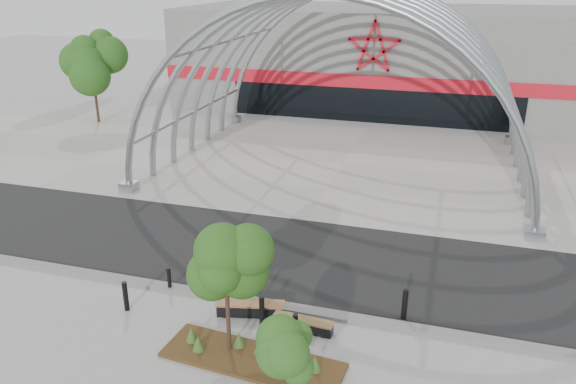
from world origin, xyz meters
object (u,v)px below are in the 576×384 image
Objects in this scene: bench_0 at (250,309)px; bench_1 at (303,324)px; street_tree_0 at (226,268)px; street_tree_1 at (284,344)px; bollard_2 at (262,311)px.

bench_0 reaches higher than bench_1.
street_tree_0 is 2.00× the size of bench_1.
street_tree_1 reaches higher than bollard_2.
bollard_2 is (0.52, 1.56, -2.38)m from street_tree_0.
street_tree_0 is 3.37m from bench_0.
bench_0 is at bearing 121.17° from street_tree_1.
bench_0 is 1.16× the size of bench_1.
street_tree_0 is at bearing -108.56° from bollard_2.
street_tree_1 is 4.30m from bollard_2.
bollard_2 is at bearing -173.37° from bench_1.
bollard_2 is at bearing 71.44° from street_tree_0.
bollard_2 is (-1.35, -0.16, 0.35)m from bench_1.
bench_0 is (-2.41, 3.99, -1.96)m from street_tree_1.
bench_1 is (-0.48, 3.68, -1.99)m from street_tree_1.
bench_1 is at bearing 42.41° from street_tree_0.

